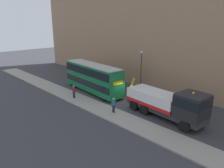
# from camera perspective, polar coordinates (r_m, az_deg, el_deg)

# --- Properties ---
(ground_plane) EXTENTS (120.00, 120.00, 0.00)m
(ground_plane) POSITION_cam_1_polar(r_m,az_deg,el_deg) (27.42, 4.48, -4.82)
(ground_plane) COLOR #38383D
(near_kerb) EXTENTS (60.00, 2.80, 0.15)m
(near_kerb) POSITION_cam_1_polar(r_m,az_deg,el_deg) (24.63, -2.09, -7.14)
(near_kerb) COLOR gray
(near_kerb) RESTS_ON ground_plane
(building_facade) EXTENTS (60.00, 1.50, 16.00)m
(building_facade) POSITION_cam_1_polar(r_m,az_deg,el_deg) (31.34, 13.79, 12.60)
(building_facade) COLOR #9E7A5B
(building_facade) RESTS_ON ground_plane
(recovery_tow_truck) EXTENTS (10.22, 3.34, 3.67)m
(recovery_tow_truck) POSITION_cam_1_polar(r_m,az_deg,el_deg) (23.04, 14.64, -4.88)
(recovery_tow_truck) COLOR #2D2D2D
(recovery_tow_truck) RESTS_ON ground_plane
(double_decker_bus) EXTENTS (11.17, 3.41, 4.06)m
(double_decker_bus) POSITION_cam_1_polar(r_m,az_deg,el_deg) (30.82, -5.16, 1.93)
(double_decker_bus) COLOR #146B38
(double_decker_bus) RESTS_ON ground_plane
(pedestrian_onlooker) EXTENTS (0.43, 0.48, 1.71)m
(pedestrian_onlooker) POSITION_cam_1_polar(r_m,az_deg,el_deg) (28.59, -10.14, -2.04)
(pedestrian_onlooker) COLOR #232333
(pedestrian_onlooker) RESTS_ON near_kerb
(pedestrian_bystander) EXTENTS (0.46, 0.38, 1.71)m
(pedestrian_bystander) POSITION_cam_1_polar(r_m,az_deg,el_deg) (23.73, 0.43, -5.69)
(pedestrian_bystander) COLOR #232333
(pedestrian_bystander) RESTS_ON near_kerb
(street_lamp) EXTENTS (0.36, 0.36, 5.83)m
(street_lamp) POSITION_cam_1_polar(r_m,az_deg,el_deg) (31.41, 7.76, 4.45)
(street_lamp) COLOR #38383D
(street_lamp) RESTS_ON ground_plane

